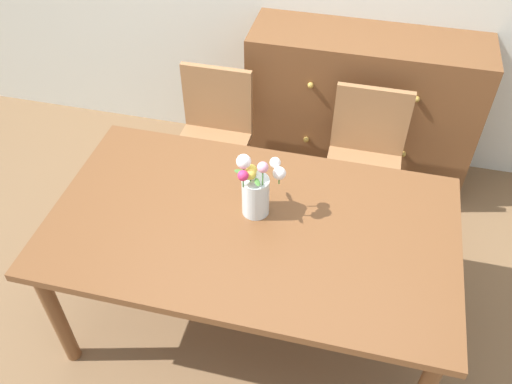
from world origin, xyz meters
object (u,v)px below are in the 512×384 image
chair_left (214,132)px  chair_right (365,155)px  dining_table (252,234)px  flower_vase (256,189)px  dresser (360,109)px

chair_left → chair_right: 0.90m
dining_table → flower_vase: bearing=87.5°
dresser → dining_table: bearing=-105.9°
chair_left → dresser: 0.95m
chair_left → flower_vase: 0.97m
dining_table → flower_vase: (0.00, 0.07, 0.22)m
chair_right → chair_left: bearing=0.0°
dining_table → chair_left: bearing=117.7°
dining_table → dresser: size_ratio=1.29×
dining_table → chair_left: 0.98m
dresser → flower_vase: size_ratio=4.44×
chair_right → dresser: (-0.07, 0.47, -0.02)m
dining_table → flower_vase: size_ratio=5.74×
dining_table → chair_right: bearing=62.3°
dining_table → chair_left: (-0.45, 0.86, -0.15)m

